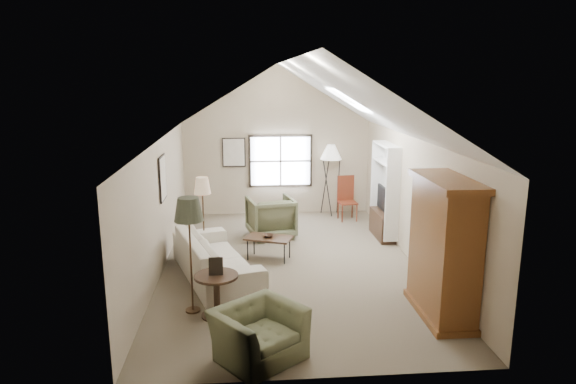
{
  "coord_description": "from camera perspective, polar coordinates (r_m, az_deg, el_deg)",
  "views": [
    {
      "loc": [
        -0.86,
        -9.7,
        3.7
      ],
      "look_at": [
        0.0,
        0.4,
        1.4
      ],
      "focal_mm": 32.0,
      "sensor_mm": 36.0,
      "label": 1
    }
  ],
  "objects": [
    {
      "name": "bowl",
      "position": [
        10.54,
        -2.16,
        -4.89
      ],
      "size": [
        0.29,
        0.29,
        0.05
      ],
      "primitive_type": "imported",
      "rotation": [
        0.0,
        0.0,
        -0.38
      ],
      "color": "#352515",
      "rests_on": "coffee_table"
    },
    {
      "name": "armchair_near",
      "position": [
        7.09,
        -3.3,
        -15.43
      ],
      "size": [
        1.44,
        1.41,
        0.7
      ],
      "primitive_type": "imported",
      "rotation": [
        0.0,
        0.0,
        0.66
      ],
      "color": "#575A3F",
      "rests_on": "ground"
    },
    {
      "name": "room_shell",
      "position": [
        9.75,
        0.2,
        9.89
      ],
      "size": [
        5.01,
        8.01,
        4.0
      ],
      "color": "#6C5F4D",
      "rests_on": "ground"
    },
    {
      "name": "skylight",
      "position": [
        10.83,
        6.75,
        10.16
      ],
      "size": [
        0.8,
        1.2,
        0.52
      ],
      "primitive_type": null,
      "color": "white",
      "rests_on": "room_shell"
    },
    {
      "name": "tripod_lamp",
      "position": [
        13.86,
        4.74,
        1.41
      ],
      "size": [
        0.71,
        0.71,
        1.95
      ],
      "primitive_type": null,
      "rotation": [
        0.0,
        0.0,
        -0.31
      ],
      "color": "white",
      "rests_on": "ground"
    },
    {
      "name": "side_table",
      "position": [
        8.26,
        -7.92,
        -11.31
      ],
      "size": [
        0.87,
        0.87,
        0.69
      ],
      "primitive_type": "cylinder",
      "rotation": [
        0.0,
        0.0,
        0.32
      ],
      "color": "#312214",
      "rests_on": "ground"
    },
    {
      "name": "tv_alcove",
      "position": [
        12.02,
        10.7,
        0.31
      ],
      "size": [
        0.32,
        1.3,
        2.1
      ],
      "primitive_type": "cube",
      "color": "white",
      "rests_on": "ground"
    },
    {
      "name": "dark_lamp",
      "position": [
        8.25,
        -10.77,
        -6.86
      ],
      "size": [
        0.58,
        0.58,
        1.92
      ],
      "primitive_type": null,
      "rotation": [
        0.0,
        0.0,
        0.32
      ],
      "color": "#2A2D1F",
      "rests_on": "ground"
    },
    {
      "name": "media_console",
      "position": [
        12.22,
        10.44,
        -3.58
      ],
      "size": [
        0.34,
        1.18,
        0.6
      ],
      "primitive_type": "cube",
      "color": "#382316",
      "rests_on": "ground"
    },
    {
      "name": "tan_lamp",
      "position": [
        10.75,
        -9.39,
        -2.7
      ],
      "size": [
        0.44,
        0.44,
        1.72
      ],
      "primitive_type": null,
      "rotation": [
        0.0,
        0.0,
        0.32
      ],
      "color": "tan",
      "rests_on": "ground"
    },
    {
      "name": "tv_panel",
      "position": [
        12.06,
        10.56,
        -0.76
      ],
      "size": [
        0.05,
        0.9,
        0.55
      ],
      "primitive_type": "cube",
      "color": "black",
      "rests_on": "media_console"
    },
    {
      "name": "window",
      "position": [
        13.87,
        -0.84,
        3.46
      ],
      "size": [
        1.72,
        0.08,
        1.42
      ],
      "primitive_type": "cube",
      "color": "black",
      "rests_on": "room_shell"
    },
    {
      "name": "sofa",
      "position": [
        9.73,
        -8.04,
        -7.17
      ],
      "size": [
        1.88,
        2.95,
        0.8
      ],
      "primitive_type": "imported",
      "rotation": [
        0.0,
        0.0,
        1.89
      ],
      "color": "beige",
      "rests_on": "ground"
    },
    {
      "name": "armchair_far",
      "position": [
        12.02,
        -1.92,
        -2.79
      ],
      "size": [
        1.21,
        1.23,
        0.95
      ],
      "primitive_type": "imported",
      "rotation": [
        0.0,
        0.0,
        3.35
      ],
      "color": "#575F42",
      "rests_on": "ground"
    },
    {
      "name": "armoire",
      "position": [
        8.32,
        16.92,
        -6.0
      ],
      "size": [
        0.6,
        1.5,
        2.2
      ],
      "primitive_type": "cube",
      "color": "brown",
      "rests_on": "ground"
    },
    {
      "name": "side_chair",
      "position": [
        13.44,
        6.64,
        -0.73
      ],
      "size": [
        0.49,
        0.49,
        1.16
      ],
      "primitive_type": "cube",
      "rotation": [
        0.0,
        0.0,
        0.1
      ],
      "color": "maroon",
      "rests_on": "ground"
    },
    {
      "name": "coffee_table",
      "position": [
        10.63,
        -2.15,
        -6.24
      ],
      "size": [
        1.05,
        0.82,
        0.47
      ],
      "primitive_type": "cube",
      "rotation": [
        0.0,
        0.0,
        -0.38
      ],
      "color": "#3C2418",
      "rests_on": "ground"
    },
    {
      "name": "wall_art",
      "position": [
        11.85,
        -9.75,
        3.02
      ],
      "size": [
        1.97,
        3.71,
        0.88
      ],
      "color": "black",
      "rests_on": "room_shell"
    }
  ]
}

